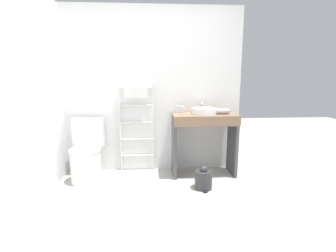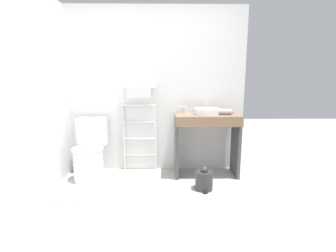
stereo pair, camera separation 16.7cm
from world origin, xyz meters
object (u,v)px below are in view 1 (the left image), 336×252
at_px(toilet, 87,156).
at_px(towel_radiator, 136,111).
at_px(cup_near_edge, 182,110).
at_px(cup_near_wall, 177,109).
at_px(hair_dryer, 222,111).
at_px(trash_bin, 203,179).
at_px(sink_basin, 204,111).

xyz_separation_m(toilet, towel_radiator, (0.67, 0.30, 0.57)).
bearing_deg(cup_near_edge, cup_near_wall, 142.81).
height_order(hair_dryer, trash_bin, hair_dryer).
height_order(cup_near_edge, trash_bin, cup_near_edge).
xyz_separation_m(hair_dryer, trash_bin, (-0.35, -0.48, -0.79)).
bearing_deg(cup_near_wall, hair_dryer, -15.89).
distance_m(cup_near_wall, trash_bin, 1.07).
bearing_deg(sink_basin, hair_dryer, -2.34).
xyz_separation_m(toilet, hair_dryer, (1.87, 0.07, 0.59)).
distance_m(toilet, trash_bin, 1.59).
bearing_deg(hair_dryer, trash_bin, -125.92).
bearing_deg(cup_near_wall, sink_basin, -24.58).
height_order(cup_near_edge, hair_dryer, cup_near_edge).
bearing_deg(towel_radiator, cup_near_edge, -9.44).
distance_m(cup_near_edge, trash_bin, 1.02).
distance_m(cup_near_edge, hair_dryer, 0.56).
xyz_separation_m(cup_near_edge, hair_dryer, (0.55, -0.12, -0.01)).
height_order(toilet, cup_near_edge, cup_near_edge).
relative_size(sink_basin, cup_near_wall, 3.48).
xyz_separation_m(towel_radiator, trash_bin, (0.86, -0.71, -0.77)).
bearing_deg(sink_basin, cup_near_edge, 159.13).
bearing_deg(cup_near_wall, toilet, -168.76).
height_order(sink_basin, cup_near_edge, cup_near_edge).
bearing_deg(cup_near_edge, toilet, -171.69).
bearing_deg(trash_bin, towel_radiator, 140.42).
height_order(cup_near_wall, trash_bin, cup_near_wall).
bearing_deg(cup_near_edge, hair_dryer, -12.47).
height_order(towel_radiator, sink_basin, towel_radiator).
height_order(cup_near_wall, cup_near_edge, same).
distance_m(towel_radiator, trash_bin, 1.35).
distance_m(towel_radiator, cup_near_edge, 0.67).
distance_m(cup_near_wall, hair_dryer, 0.64).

